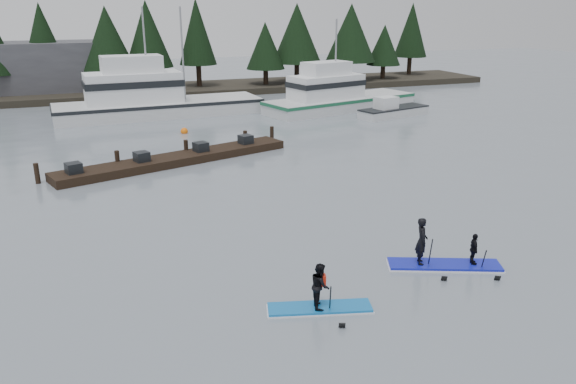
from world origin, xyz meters
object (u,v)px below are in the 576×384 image
object	(u,v)px
fishing_boat_medium	(337,103)
floating_dock	(177,159)
paddleboard_duo	(441,253)
fishing_boat_large	(154,107)
paddleboard_solo	(320,293)

from	to	relation	value
fishing_boat_medium	floating_dock	distance (m)	19.27
floating_dock	paddleboard_duo	distance (m)	16.89
fishing_boat_large	floating_dock	bearing A→B (deg)	-95.68
paddleboard_duo	floating_dock	bearing A→B (deg)	132.86
fishing_boat_medium	paddleboard_duo	xyz separation A→B (m)	(-9.36, -27.70, -0.07)
fishing_boat_medium	paddleboard_duo	world-z (taller)	fishing_boat_medium
fishing_boat_medium	paddleboard_solo	size ratio (longest dim) A/B	4.57
floating_dock	paddleboard_duo	bearing A→B (deg)	-87.14
paddleboard_duo	fishing_boat_large	bearing A→B (deg)	122.16
paddleboard_solo	fishing_boat_large	bearing A→B (deg)	106.00
paddleboard_solo	paddleboard_duo	world-z (taller)	paddleboard_duo
floating_dock	paddleboard_duo	size ratio (longest dim) A/B	3.61
fishing_boat_large	fishing_boat_medium	world-z (taller)	fishing_boat_large
floating_dock	fishing_boat_medium	bearing A→B (deg)	20.58
paddleboard_solo	paddleboard_duo	xyz separation A→B (m)	(4.80, 1.13, -0.03)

